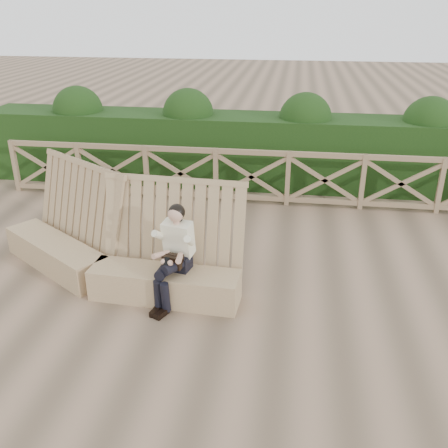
# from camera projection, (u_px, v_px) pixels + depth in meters

# --- Properties ---
(ground) EXTENTS (60.00, 60.00, 0.00)m
(ground) POSITION_uv_depth(u_px,v_px,m) (226.00, 295.00, 6.92)
(ground) COLOR brown
(ground) RESTS_ON ground
(bench) EXTENTS (3.88, 1.92, 1.57)m
(bench) POSITION_uv_depth(u_px,v_px,m) (110.00, 255.00, 7.16)
(bench) COLOR #9D7F59
(bench) RESTS_ON ground
(woman) EXTENTS (0.49, 0.85, 1.36)m
(woman) POSITION_uv_depth(u_px,v_px,m) (174.00, 252.00, 6.54)
(woman) COLOR black
(woman) RESTS_ON ground
(guardrail) EXTENTS (10.10, 0.09, 1.10)m
(guardrail) POSITION_uv_depth(u_px,v_px,m) (251.00, 177.00, 9.85)
(guardrail) COLOR olive
(guardrail) RESTS_ON ground
(hedge) EXTENTS (12.00, 1.20, 1.50)m
(hedge) POSITION_uv_depth(u_px,v_px,m) (257.00, 150.00, 10.86)
(hedge) COLOR black
(hedge) RESTS_ON ground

